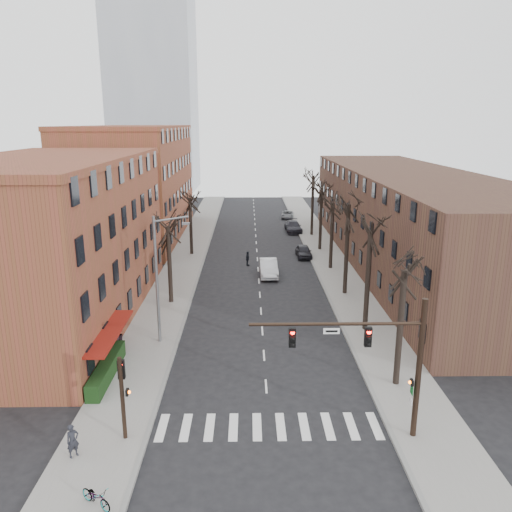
{
  "coord_description": "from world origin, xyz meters",
  "views": [
    {
      "loc": [
        -1.0,
        -22.13,
        14.91
      ],
      "look_at": [
        -0.37,
        18.49,
        4.0
      ],
      "focal_mm": 35.0,
      "sensor_mm": 36.0,
      "label": 1
    }
  ],
  "objects_px": {
    "silver_sedan": "(268,268)",
    "pedestrian_a": "(73,441)",
    "bicycle": "(96,497)",
    "parked_car_mid": "(293,227)",
    "parked_car_near": "(304,251)"
  },
  "relations": [
    {
      "from": "bicycle",
      "to": "parked_car_mid",
      "type": "bearing_deg",
      "value": 21.26
    },
    {
      "from": "parked_car_mid",
      "to": "bicycle",
      "type": "height_order",
      "value": "parked_car_mid"
    },
    {
      "from": "parked_car_near",
      "to": "bicycle",
      "type": "relative_size",
      "value": 2.46
    },
    {
      "from": "pedestrian_a",
      "to": "silver_sedan",
      "type": "bearing_deg",
      "value": 25.95
    },
    {
      "from": "pedestrian_a",
      "to": "bicycle",
      "type": "height_order",
      "value": "pedestrian_a"
    },
    {
      "from": "parked_car_mid",
      "to": "pedestrian_a",
      "type": "xyz_separation_m",
      "value": [
        -14.31,
        -48.84,
        0.2
      ]
    },
    {
      "from": "parked_car_near",
      "to": "pedestrian_a",
      "type": "xyz_separation_m",
      "value": [
        -14.31,
        -35.17,
        0.27
      ]
    },
    {
      "from": "silver_sedan",
      "to": "pedestrian_a",
      "type": "height_order",
      "value": "pedestrian_a"
    },
    {
      "from": "silver_sedan",
      "to": "pedestrian_a",
      "type": "bearing_deg",
      "value": -111.08
    },
    {
      "from": "parked_car_near",
      "to": "parked_car_mid",
      "type": "xyz_separation_m",
      "value": [
        0.0,
        13.67,
        0.07
      ]
    },
    {
      "from": "bicycle",
      "to": "pedestrian_a",
      "type": "bearing_deg",
      "value": 66.65
    },
    {
      "from": "silver_sedan",
      "to": "parked_car_near",
      "type": "xyz_separation_m",
      "value": [
        4.3,
        7.02,
        -0.13
      ]
    },
    {
      "from": "silver_sedan",
      "to": "parked_car_mid",
      "type": "height_order",
      "value": "silver_sedan"
    },
    {
      "from": "parked_car_near",
      "to": "parked_car_mid",
      "type": "relative_size",
      "value": 0.78
    },
    {
      "from": "parked_car_near",
      "to": "bicycle",
      "type": "distance_m",
      "value": 40.22
    }
  ]
}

